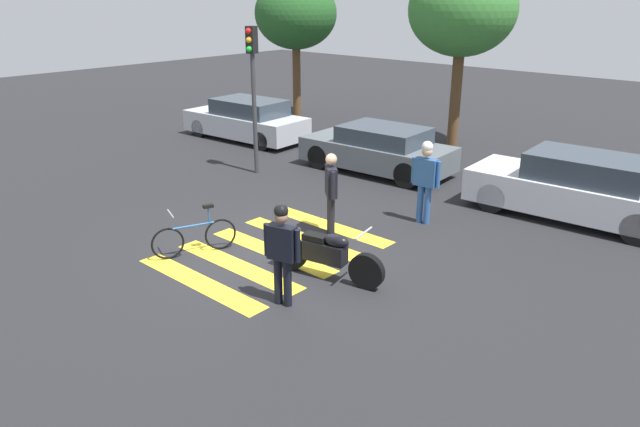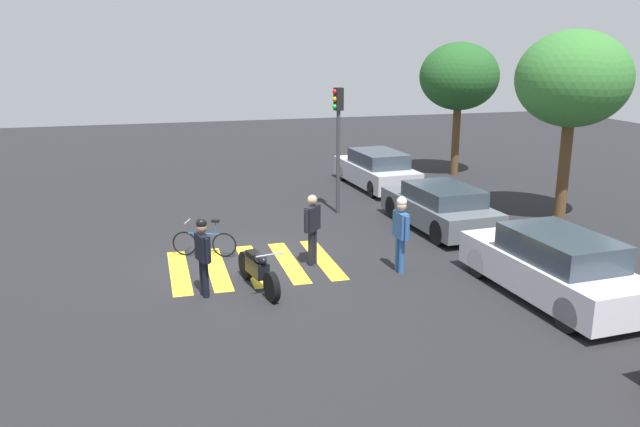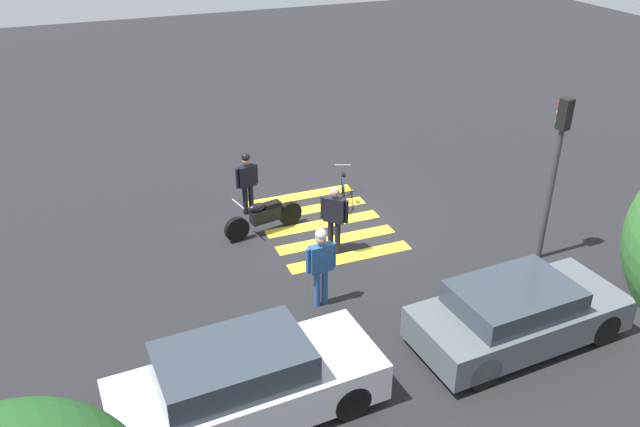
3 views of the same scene
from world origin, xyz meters
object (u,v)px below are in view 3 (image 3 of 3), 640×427
at_px(car_grey_coupe, 518,314).
at_px(officer_by_motorcycle, 334,216).
at_px(leaning_bicycle, 343,189).
at_px(officer_on_foot, 247,179).
at_px(car_white_van, 245,384).
at_px(police_motorcycle, 264,217).
at_px(pedestrian_bystander, 321,261).
at_px(traffic_light_pole, 557,154).

bearing_deg(car_grey_coupe, officer_by_motorcycle, -65.15).
distance_m(leaning_bicycle, car_grey_coupe, 7.00).
distance_m(officer_on_foot, car_grey_coupe, 8.01).
bearing_deg(leaning_bicycle, car_white_van, 55.34).
relative_size(police_motorcycle, pedestrian_bystander, 1.17).
bearing_deg(pedestrian_bystander, car_grey_coupe, 141.01).
relative_size(leaning_bicycle, car_white_van, 0.34).
xyz_separation_m(police_motorcycle, traffic_light_pole, (-5.85, 3.62, 2.24)).
bearing_deg(officer_by_motorcycle, car_white_van, 51.86).
bearing_deg(pedestrian_bystander, police_motorcycle, -86.76).
xyz_separation_m(leaning_bicycle, pedestrian_bystander, (2.43, 4.42, 0.73)).
xyz_separation_m(officer_by_motorcycle, car_white_van, (3.48, 4.43, -0.31)).
distance_m(police_motorcycle, car_white_van, 6.41).
bearing_deg(officer_by_motorcycle, police_motorcycle, -51.05).
distance_m(officer_by_motorcycle, car_white_van, 5.64).
bearing_deg(officer_by_motorcycle, pedestrian_bystander, 59.89).
height_order(car_grey_coupe, traffic_light_pole, traffic_light_pole).
xyz_separation_m(police_motorcycle, car_white_van, (2.19, 6.02, 0.26)).
bearing_deg(police_motorcycle, leaning_bicycle, -160.40).
distance_m(car_grey_coupe, traffic_light_pole, 4.04).
relative_size(officer_by_motorcycle, car_white_van, 0.38).
height_order(leaning_bicycle, officer_by_motorcycle, officer_by_motorcycle).
bearing_deg(traffic_light_pole, pedestrian_bystander, -1.42).
xyz_separation_m(officer_by_motorcycle, car_grey_coupe, (-2.05, 4.43, -0.38)).
height_order(officer_on_foot, officer_by_motorcycle, officer_by_motorcycle).
bearing_deg(car_grey_coupe, police_motorcycle, -60.99).
height_order(leaning_bicycle, officer_on_foot, officer_on_foot).
relative_size(leaning_bicycle, officer_by_motorcycle, 0.90).
bearing_deg(car_white_van, car_grey_coupe, 179.95).
xyz_separation_m(leaning_bicycle, car_white_van, (4.81, 6.96, 0.35)).
distance_m(officer_by_motorcycle, traffic_light_pole, 5.26).
relative_size(officer_on_foot, car_grey_coupe, 0.40).
relative_size(car_grey_coupe, traffic_light_pole, 1.10).
bearing_deg(car_white_van, officer_by_motorcycle, -128.14).
distance_m(police_motorcycle, car_grey_coupe, 6.89).
distance_m(officer_on_foot, officer_by_motorcycle, 3.12).
bearing_deg(police_motorcycle, car_grey_coupe, 119.01).
bearing_deg(officer_on_foot, pedestrian_bystander, 93.46).
bearing_deg(police_motorcycle, officer_on_foot, -85.91).
bearing_deg(car_grey_coupe, car_white_van, -0.05).
relative_size(police_motorcycle, traffic_light_pole, 0.55).
xyz_separation_m(leaning_bicycle, car_grey_coupe, (-0.72, 6.96, 0.28)).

